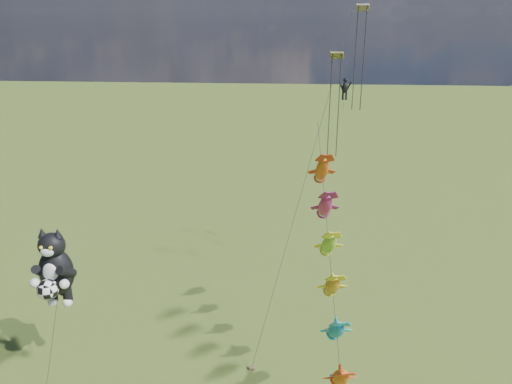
{
  "coord_description": "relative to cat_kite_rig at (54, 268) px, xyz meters",
  "views": [
    {
      "loc": [
        14.27,
        -24.0,
        23.53
      ],
      "look_at": [
        11.69,
        10.88,
        10.81
      ],
      "focal_mm": 35.0,
      "sensor_mm": 36.0,
      "label": 1
    }
  ],
  "objects": [
    {
      "name": "fish_windsock_rig",
      "position": [
        17.43,
        -0.41,
        1.16
      ],
      "size": [
        2.21,
        15.88,
        16.41
      ],
      "rotation": [
        0.0,
        0.0,
        0.43
      ],
      "color": "brown",
      "rests_on": "ground"
    },
    {
      "name": "parafoil_rig",
      "position": [
        19.05,
        14.4,
        9.9
      ],
      "size": [
        8.61,
        15.81,
        27.05
      ],
      "rotation": [
        0.0,
        0.0,
        -0.39
      ],
      "color": "brown",
      "rests_on": "ground"
    },
    {
      "name": "cat_kite_rig",
      "position": [
        0.0,
        0.0,
        0.0
      ],
      "size": [
        2.54,
        4.19,
        10.82
      ],
      "rotation": [
        0.0,
        0.0,
        -0.16
      ],
      "color": "brown",
      "rests_on": "ground"
    }
  ]
}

